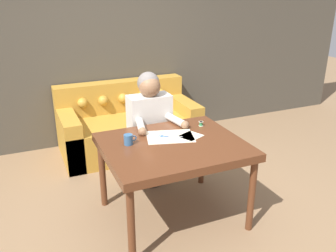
{
  "coord_description": "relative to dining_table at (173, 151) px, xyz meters",
  "views": [
    {
      "loc": [
        -1.05,
        -2.52,
        1.99
      ],
      "look_at": [
        0.12,
        0.18,
        0.85
      ],
      "focal_mm": 38.0,
      "sensor_mm": 36.0,
      "label": 1
    }
  ],
  "objects": [
    {
      "name": "wall_back",
      "position": [
        -0.11,
        2.07,
        0.63
      ],
      "size": [
        8.0,
        0.06,
        2.6
      ],
      "color": "#474238",
      "rests_on": "ground_plane"
    },
    {
      "name": "dining_table",
      "position": [
        0.0,
        0.0,
        0.0
      ],
      "size": [
        1.19,
        1.0,
        0.75
      ],
      "color": "#562D19",
      "rests_on": "ground_plane"
    },
    {
      "name": "pattern_paper_main",
      "position": [
        0.03,
        0.13,
        0.08
      ],
      "size": [
        0.48,
        0.4,
        0.0
      ],
      "color": "beige",
      "rests_on": "dining_table"
    },
    {
      "name": "pattern_paper_offcut",
      "position": [
        0.21,
        0.07,
        0.08
      ],
      "size": [
        0.24,
        0.23,
        0.0
      ],
      "color": "beige",
      "rests_on": "dining_table"
    },
    {
      "name": "couch",
      "position": [
        0.09,
        1.62,
        -0.37
      ],
      "size": [
        1.72,
        0.9,
        0.85
      ],
      "color": "#B7842D",
      "rests_on": "ground_plane"
    },
    {
      "name": "mug",
      "position": [
        -0.36,
        0.12,
        0.12
      ],
      "size": [
        0.11,
        0.08,
        0.09
      ],
      "color": "#335B84",
      "rests_on": "dining_table"
    },
    {
      "name": "person",
      "position": [
        0.03,
        0.66,
        -0.03
      ],
      "size": [
        0.51,
        0.58,
        1.22
      ],
      "color": "#33281E",
      "rests_on": "ground_plane"
    },
    {
      "name": "scissors",
      "position": [
        -0.0,
        0.15,
        0.08
      ],
      "size": [
        0.21,
        0.17,
        0.01
      ],
      "color": "silver",
      "rests_on": "dining_table"
    },
    {
      "name": "ground_plane",
      "position": [
        -0.11,
        -0.03,
        -0.67
      ],
      "size": [
        16.0,
        16.0,
        0.0
      ],
      "primitive_type": "plane",
      "color": "#846647"
    },
    {
      "name": "thread_spool",
      "position": [
        0.41,
        0.26,
        0.1
      ],
      "size": [
        0.04,
        0.04,
        0.05
      ],
      "color": "#338C4C",
      "rests_on": "dining_table"
    }
  ]
}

